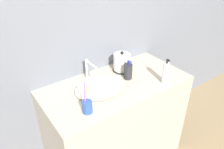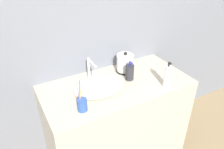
{
  "view_description": "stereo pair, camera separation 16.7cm",
  "coord_description": "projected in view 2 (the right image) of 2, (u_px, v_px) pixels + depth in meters",
  "views": [
    {
      "loc": [
        -0.88,
        -0.87,
        1.83
      ],
      "look_at": [
        -0.05,
        0.29,
        0.97
      ],
      "focal_mm": 35.0,
      "sensor_mm": 36.0,
      "label": 1
    },
    {
      "loc": [
        -0.74,
        -0.96,
        1.83
      ],
      "look_at": [
        -0.05,
        0.29,
        0.97
      ],
      "focal_mm": 35.0,
      "sensor_mm": 36.0,
      "label": 2
    }
  ],
  "objects": [
    {
      "name": "wall_back",
      "position": [
        98.0,
        20.0,
        1.75
      ],
      "size": [
        6.0,
        0.04,
        2.6
      ],
      "color": "slate",
      "rests_on": "ground_plane"
    },
    {
      "name": "electric_kettle",
      "position": [
        125.0,
        64.0,
        1.88
      ],
      "size": [
        0.16,
        0.16,
        0.18
      ],
      "color": "black",
      "rests_on": "vanity_counter"
    },
    {
      "name": "sink_basin",
      "position": [
        99.0,
        86.0,
        1.67
      ],
      "size": [
        0.4,
        0.3,
        0.04
      ],
      "color": "silver",
      "rests_on": "vanity_counter"
    },
    {
      "name": "lotion_bottle",
      "position": [
        167.0,
        76.0,
        1.66
      ],
      "size": [
        0.05,
        0.05,
        0.21
      ],
      "color": "white",
      "rests_on": "vanity_counter"
    },
    {
      "name": "faucet",
      "position": [
        90.0,
        67.0,
        1.76
      ],
      "size": [
        0.06,
        0.16,
        0.17
      ],
      "color": "silver",
      "rests_on": "vanity_counter"
    },
    {
      "name": "shampoo_bottle",
      "position": [
        130.0,
        72.0,
        1.76
      ],
      "size": [
        0.07,
        0.07,
        0.16
      ],
      "color": "#28282D",
      "rests_on": "vanity_counter"
    },
    {
      "name": "toothbrush_cup",
      "position": [
        82.0,
        104.0,
        1.44
      ],
      "size": [
        0.07,
        0.07,
        0.22
      ],
      "color": "#2D519E",
      "rests_on": "vanity_counter"
    },
    {
      "name": "vanity_counter",
      "position": [
        116.0,
        124.0,
        1.96
      ],
      "size": [
        1.19,
        0.59,
        0.87
      ],
      "color": "#B7AD99",
      "rests_on": "ground_plane"
    }
  ]
}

